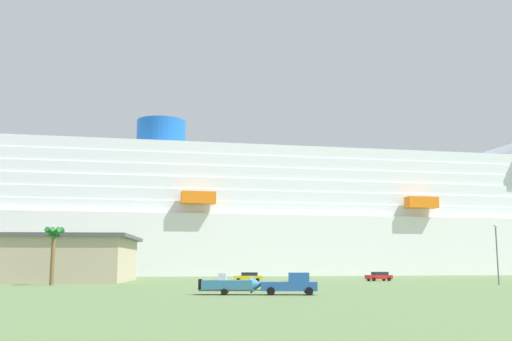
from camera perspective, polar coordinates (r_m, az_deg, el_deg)
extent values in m
plane|color=#567042|center=(113.14, -4.93, -10.31)|extent=(600.00, 600.00, 0.00)
cube|color=white|center=(163.69, 3.67, -7.26)|extent=(243.24, 44.84, 14.64)
cube|color=white|center=(164.14, 3.64, -4.20)|extent=(214.11, 40.89, 2.94)
cube|color=white|center=(163.19, 1.99, -3.15)|extent=(201.65, 39.89, 2.94)
cube|color=white|center=(162.43, 0.32, -2.09)|extent=(194.46, 39.12, 2.94)
cube|color=white|center=(161.87, -1.36, -1.01)|extent=(183.54, 38.03, 2.94)
cube|color=white|center=(161.50, -3.04, 0.07)|extent=(175.56, 37.21, 2.94)
cube|color=white|center=(161.33, -4.73, 1.15)|extent=(165.89, 36.46, 2.94)
cylinder|color=#1959B2|center=(161.40, -8.98, 3.23)|extent=(13.33, 13.33, 8.14)
cube|color=orange|center=(140.85, -5.51, -2.59)|extent=(8.12, 3.50, 2.80)
cube|color=orange|center=(157.25, 15.44, -2.95)|extent=(8.12, 3.50, 2.80)
cube|color=#2659A5|center=(61.14, 3.12, -10.91)|extent=(5.88, 3.02, 0.90)
cube|color=#2659A5|center=(61.16, 4.08, -10.06)|extent=(2.33, 2.19, 0.90)
cube|color=#26333F|center=(61.19, 4.72, -10.13)|extent=(0.41, 1.67, 0.63)
cylinder|color=black|center=(62.25, 4.94, -11.27)|extent=(0.84, 0.43, 0.80)
cylinder|color=black|center=(60.26, 5.06, -11.35)|extent=(0.84, 0.43, 0.80)
cylinder|color=black|center=(62.13, 1.41, -11.30)|extent=(0.84, 0.43, 0.80)
cylinder|color=black|center=(60.14, 1.42, -11.39)|extent=(0.84, 0.43, 0.80)
cube|color=#595960|center=(61.28, -2.74, -11.26)|extent=(5.79, 2.78, 0.16)
cube|color=#595960|center=(61.14, 0.40, -11.28)|extent=(1.81, 0.46, 0.10)
cylinder|color=black|center=(62.28, -2.91, -11.36)|extent=(0.67, 0.34, 0.64)
cylinder|color=black|center=(60.33, -3.05, -11.45)|extent=(0.67, 0.34, 0.64)
cube|color=teal|center=(61.26, -2.73, -10.77)|extent=(5.33, 2.88, 0.90)
cone|color=teal|center=(61.13, 0.05, -10.78)|extent=(1.51, 1.96, 1.76)
cube|color=silver|center=(61.28, -3.21, -10.02)|extent=(0.97, 1.13, 0.70)
cube|color=black|center=(61.51, -5.31, -10.73)|extent=(0.45, 0.56, 1.10)
cylinder|color=brown|center=(91.08, -18.73, -8.02)|extent=(0.61, 0.61, 7.19)
cone|color=#1E6628|center=(91.09, -18.37, -5.71)|extent=(0.83, 2.69, 2.09)
cone|color=#1E6628|center=(91.39, -18.41, -5.72)|extent=(2.33, 2.43, 2.07)
cone|color=#1E6628|center=(91.54, -18.53, -5.71)|extent=(2.87, 1.27, 1.70)
cone|color=#1E6628|center=(91.56, -18.68, -5.71)|extent=(2.75, 1.63, 2.06)
cone|color=#1E6628|center=(91.36, -18.84, -5.69)|extent=(1.56, 2.83, 1.86)
cone|color=#1E6628|center=(91.10, -18.87, -5.69)|extent=(1.56, 2.84, 1.81)
cone|color=#1E6628|center=(90.89, -18.80, -5.68)|extent=(2.68, 2.20, 1.62)
cone|color=#1E6628|center=(90.77, -18.59, -5.69)|extent=(2.88, 1.44, 1.65)
cone|color=#1E6628|center=(90.86, -18.46, -5.70)|extent=(2.30, 2.48, 2.04)
sphere|color=#1E6628|center=(91.17, -18.62, -5.76)|extent=(1.10, 1.10, 1.10)
cylinder|color=slate|center=(94.54, 21.92, -7.53)|extent=(0.20, 0.20, 8.27)
sphere|color=#F9F2CC|center=(94.68, 21.77, -4.88)|extent=(0.56, 0.56, 0.56)
cube|color=red|center=(108.78, 11.57, -9.88)|extent=(4.66, 2.44, 0.70)
cube|color=#1E232D|center=(108.87, 11.67, -9.54)|extent=(2.69, 2.01, 0.55)
cylinder|color=black|center=(107.26, 11.12, -10.10)|extent=(0.68, 0.30, 0.66)
cylinder|color=black|center=(108.95, 10.65, -10.08)|extent=(0.68, 0.30, 0.66)
cylinder|color=black|center=(108.65, 12.52, -10.03)|extent=(0.68, 0.30, 0.66)
cylinder|color=black|center=(110.32, 12.03, -10.03)|extent=(0.68, 0.30, 0.66)
cube|color=yellow|center=(101.27, -0.76, -10.15)|extent=(5.05, 2.74, 0.70)
cube|color=#1E232D|center=(101.25, -0.62, -9.79)|extent=(2.94, 2.17, 0.55)
cylinder|color=black|center=(100.39, -1.69, -10.36)|extent=(0.69, 0.34, 0.66)
cylinder|color=black|center=(102.29, -1.64, -10.33)|extent=(0.69, 0.34, 0.66)
cylinder|color=black|center=(100.29, 0.14, -10.36)|extent=(0.69, 0.34, 0.66)
cylinder|color=black|center=(102.20, 0.16, -10.33)|extent=(0.69, 0.34, 0.66)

